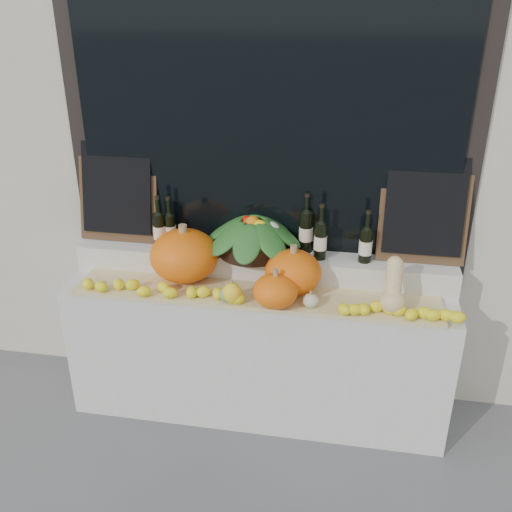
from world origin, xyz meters
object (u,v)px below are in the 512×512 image
pumpkin_left (184,256)px  produce_bowl (253,235)px  pumpkin_right (293,272)px  butternut_squash (393,289)px  wine_bottle_tall (306,231)px

pumpkin_left → produce_bowl: produce_bowl is taller
pumpkin_right → produce_bowl: produce_bowl is taller
pumpkin_left → butternut_squash: 1.21m
butternut_squash → wine_bottle_tall: 0.65m
produce_bowl → wine_bottle_tall: size_ratio=1.71×
pumpkin_left → butternut_squash: pumpkin_left is taller
pumpkin_right → produce_bowl: (-0.27, 0.20, 0.13)m
pumpkin_left → produce_bowl: 0.42m
produce_bowl → wine_bottle_tall: (0.31, 0.08, 0.01)m
pumpkin_right → butternut_squash: butternut_squash is taller
pumpkin_left → wine_bottle_tall: bearing=18.4°
pumpkin_left → butternut_squash: bearing=-7.0°
produce_bowl → butternut_squash: bearing=-20.1°
produce_bowl → wine_bottle_tall: bearing=14.1°
butternut_squash → pumpkin_left: bearing=173.0°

